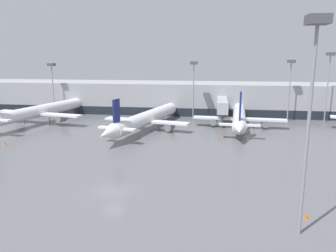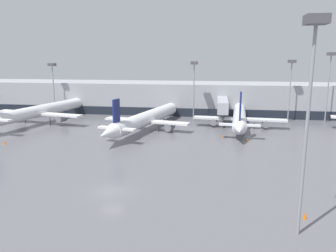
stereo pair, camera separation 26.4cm
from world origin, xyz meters
name	(u,v)px [view 1 (the left image)]	position (x,y,z in m)	size (l,w,h in m)	color
ground_plane	(113,191)	(0.00, 0.00, 0.00)	(320.00, 320.00, 0.00)	slate
terminal_building	(175,97)	(0.06, 61.92, 4.50)	(160.00, 30.60, 9.00)	#9EA0A5
parked_jet_1	(38,111)	(-31.33, 38.32, 3.22)	(24.32, 38.45, 10.57)	white
parked_jet_2	(239,117)	(18.03, 41.23, 2.65)	(21.74, 35.07, 9.70)	silver
parked_jet_4	(146,119)	(-3.31, 35.68, 2.62)	(20.61, 38.40, 8.66)	white
traffic_cone_0	(4,143)	(-27.58, 18.90, 0.30)	(0.44, 0.44, 0.60)	orange
traffic_cone_2	(223,136)	(14.07, 30.30, 0.36)	(0.37, 0.37, 0.71)	orange
traffic_cone_3	(306,215)	(21.96, -3.89, 0.38)	(0.37, 0.37, 0.76)	orange
traffic_cone_4	(248,140)	(18.90, 27.72, 0.37)	(0.40, 0.40, 0.74)	orange
apron_light_mast_0	(52,73)	(-33.93, 51.57, 12.00)	(1.80, 1.80, 14.83)	gray
apron_light_mast_1	(194,73)	(6.54, 49.17, 12.42)	(1.80, 1.80, 15.42)	gray
apron_light_mast_4	(291,72)	(31.07, 51.01, 12.72)	(1.80, 1.80, 15.83)	gray
apron_light_mast_5	(314,68)	(20.51, -7.11, 15.45)	(1.80, 1.80, 19.78)	gray
apron_light_mast_6	(329,67)	(40.39, 51.47, 14.00)	(1.80, 1.80, 17.66)	gray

